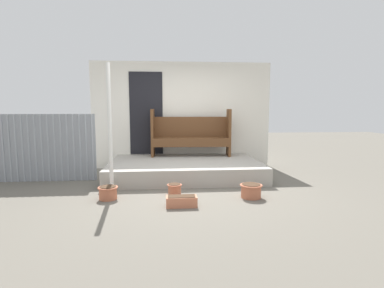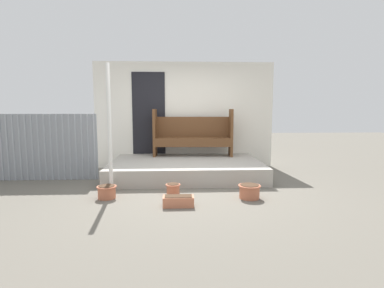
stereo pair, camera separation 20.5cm
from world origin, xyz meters
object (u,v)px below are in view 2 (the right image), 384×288
Objects in this scene: support_post at (110,129)px; planter_box_rect at (178,201)px; flower_pot_middle at (173,188)px; flower_pot_right at (249,191)px; flower_pot_left at (107,191)px; bench at (193,133)px.

planter_box_rect is at bearing -36.30° from support_post.
flower_pot_right is (1.27, -0.27, 0.02)m from flower_pot_middle.
flower_pot_left is at bearing 158.53° from planter_box_rect.
support_post is at bearing 91.68° from flower_pot_left.
flower_pot_middle is (1.11, -0.25, -1.02)m from support_post.
support_post is 1.20× the size of bench.
support_post reaches higher than bench.
flower_pot_left is 2.36m from flower_pot_right.
flower_pot_middle is (1.09, 0.16, -0.01)m from flower_pot_left.
bench is 4.02× the size of planter_box_rect.
planter_box_rect is (1.19, -0.88, -1.05)m from support_post.
planter_box_rect is at bearing -94.92° from bench.
flower_pot_right is at bearing -12.57° from support_post.
bench is 5.75× the size of flower_pot_left.
flower_pot_right is 0.80× the size of planter_box_rect.
flower_pot_right is (2.36, -0.12, 0.01)m from flower_pot_left.
support_post is at bearing 167.43° from flower_pot_right.
bench is at bearing 109.10° from flower_pot_right.
support_post is 6.87× the size of flower_pot_left.
flower_pot_left reaches higher than flower_pot_middle.
flower_pot_middle is 0.70× the size of flower_pot_right.
bench is 5.06× the size of flower_pot_right.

